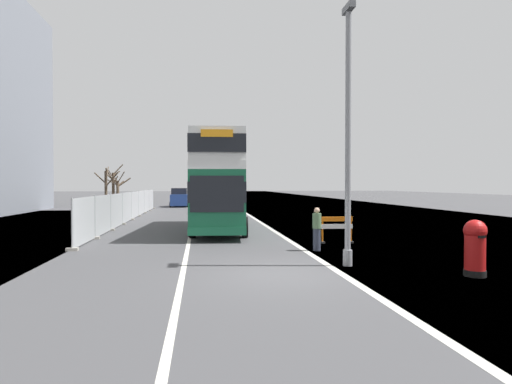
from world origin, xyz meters
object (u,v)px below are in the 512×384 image
at_px(roadworks_barrier, 337,227).
at_px(car_oncoming_near, 219,201).
at_px(double_decker_bus, 220,182).
at_px(pedestrian_at_kerb, 317,229).
at_px(lamppost_foreground, 348,143).
at_px(red_pillar_postbox, 475,245).
at_px(car_receding_mid, 179,198).

bearing_deg(roadworks_barrier, car_oncoming_near, 100.52).
bearing_deg(double_decker_bus, roadworks_barrier, -50.33).
xyz_separation_m(double_decker_bus, pedestrian_at_kerb, (3.34, -7.63, -1.87)).
distance_m(lamppost_foreground, red_pillar_postbox, 4.62).
height_order(roadworks_barrier, car_receding_mid, car_receding_mid).
height_order(lamppost_foreground, red_pillar_postbox, lamppost_foreground).
relative_size(roadworks_barrier, car_receding_mid, 0.34).
height_order(red_pillar_postbox, car_oncoming_near, car_oncoming_near).
bearing_deg(car_receding_mid, car_oncoming_near, -63.14).
xyz_separation_m(roadworks_barrier, pedestrian_at_kerb, (-1.43, -1.88, 0.13)).
height_order(lamppost_foreground, car_receding_mid, lamppost_foreground).
bearing_deg(car_receding_mid, roadworks_barrier, -74.77).
distance_m(car_oncoming_near, car_receding_mid, 9.14).
xyz_separation_m(lamppost_foreground, pedestrian_at_kerb, (-0.14, 2.98, -3.00)).
relative_size(red_pillar_postbox, car_receding_mid, 0.37).
height_order(double_decker_bus, roadworks_barrier, double_decker_bus).
bearing_deg(roadworks_barrier, red_pillar_postbox, -75.87).
height_order(red_pillar_postbox, roadworks_barrier, red_pillar_postbox).
bearing_deg(lamppost_foreground, red_pillar_postbox, -32.18).
bearing_deg(roadworks_barrier, double_decker_bus, 129.67).
distance_m(lamppost_foreground, pedestrian_at_kerb, 4.23).
xyz_separation_m(lamppost_foreground, car_oncoming_near, (-2.81, 26.94, -2.85)).
xyz_separation_m(red_pillar_postbox, car_oncoming_near, (-5.80, 28.82, 0.13)).
bearing_deg(car_oncoming_near, roadworks_barrier, -79.48).
bearing_deg(car_receding_mid, double_decker_bus, -81.96).
height_order(double_decker_bus, pedestrian_at_kerb, double_decker_bus).
xyz_separation_m(lamppost_foreground, red_pillar_postbox, (2.99, -1.88, -2.97)).
relative_size(car_oncoming_near, car_receding_mid, 1.05).
bearing_deg(double_decker_bus, car_oncoming_near, 87.66).
bearing_deg(pedestrian_at_kerb, roadworks_barrier, 52.73).
relative_size(roadworks_barrier, car_oncoming_near, 0.32).
xyz_separation_m(double_decker_bus, roadworks_barrier, (4.77, -5.75, -2.00)).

